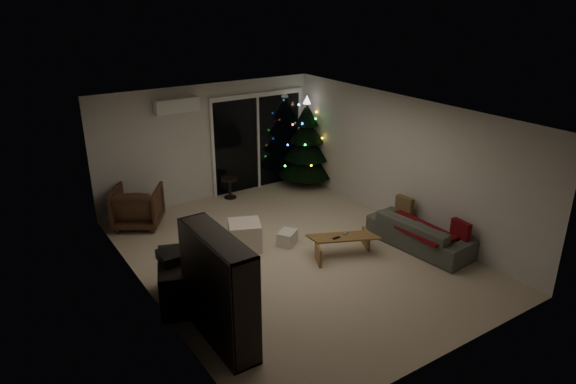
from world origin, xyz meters
name	(u,v)px	position (x,y,z in m)	size (l,w,h in m)	color
room	(270,171)	(0.46, 1.49, 1.02)	(6.50, 7.51, 2.60)	beige
bookshelf	(205,293)	(-2.25, -1.39, 0.75)	(0.38, 1.49, 1.49)	black
media_cabinet	(174,282)	(-2.25, -0.25, 0.34)	(0.41, 1.08, 0.68)	black
stereo	(172,257)	(-2.25, -0.25, 0.75)	(0.34, 0.41, 0.14)	black
armchair	(138,207)	(-1.84, 2.63, 0.40)	(0.86, 0.88, 0.80)	#4E321F
ottoman	(245,235)	(-0.57, 0.67, 0.25)	(0.55, 0.55, 0.50)	white
cardboard_box_a	(199,256)	(-1.48, 0.62, 0.13)	(0.37, 0.29, 0.27)	silver
cardboard_box_b	(287,238)	(0.14, 0.38, 0.13)	(0.36, 0.27, 0.25)	silver
side_table	(230,188)	(0.31, 2.95, 0.23)	(0.36, 0.36, 0.46)	black
floor_lamp	(136,172)	(-1.59, 3.38, 0.85)	(0.27, 0.27, 1.70)	black
sofa	(420,233)	(2.05, -1.00, 0.28)	(1.91, 0.75, 0.56)	#495046
sofa_throw	(417,228)	(1.95, -1.00, 0.40)	(0.60, 1.38, 0.05)	maroon
cushion_a	(404,206)	(2.30, -0.35, 0.50)	(0.11, 0.37, 0.37)	olive
cushion_b	(460,231)	(2.30, -1.65, 0.50)	(0.11, 0.37, 0.37)	maroon
coffee_table	(343,245)	(0.73, -0.47, 0.18)	(1.12, 0.39, 0.35)	olive
remote_a	(336,238)	(0.58, -0.47, 0.36)	(0.14, 0.04, 0.02)	black
remote_b	(346,233)	(0.83, -0.42, 0.36)	(0.13, 0.04, 0.02)	slate
christmas_tree	(306,141)	(2.23, 2.76, 1.05)	(1.30, 1.30, 2.09)	black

